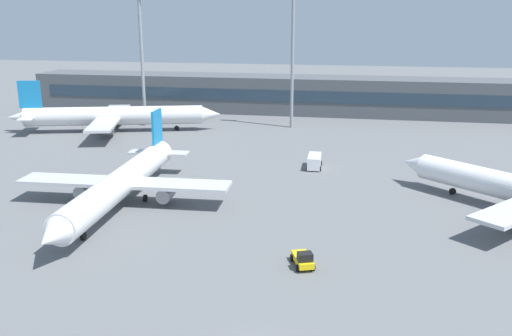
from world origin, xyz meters
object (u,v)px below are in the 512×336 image
(airplane_near, at_px, (121,183))
(airplane_far, at_px, (116,116))
(floodlight_tower_east, at_px, (293,48))
(service_van_white, at_px, (314,161))
(baggage_tug_yellow, at_px, (303,259))
(floodlight_tower_west, at_px, (142,51))

(airplane_near, bearing_deg, airplane_far, 114.92)
(airplane_far, height_order, floodlight_tower_east, floodlight_tower_east)
(airplane_near, xyz_separation_m, service_van_white, (22.84, 23.15, -1.92))
(floodlight_tower_east, bearing_deg, service_van_white, -76.43)
(baggage_tug_yellow, relative_size, floodlight_tower_east, 0.13)
(airplane_far, relative_size, service_van_white, 8.19)
(floodlight_tower_east, bearing_deg, airplane_far, -162.23)
(floodlight_tower_west, relative_size, floodlight_tower_east, 0.94)
(baggage_tug_yellow, distance_m, floodlight_tower_west, 79.36)
(floodlight_tower_west, bearing_deg, airplane_near, -71.66)
(airplane_far, distance_m, baggage_tug_yellow, 73.79)
(floodlight_tower_west, bearing_deg, floodlight_tower_east, 6.97)
(service_van_white, relative_size, floodlight_tower_west, 0.19)
(airplane_far, bearing_deg, service_van_white, -25.97)
(airplane_near, xyz_separation_m, baggage_tug_yellow, (24.97, -13.70, -2.23))
(baggage_tug_yellow, bearing_deg, airplane_near, 151.24)
(floodlight_tower_west, bearing_deg, baggage_tug_yellow, -57.24)
(service_van_white, xyz_separation_m, floodlight_tower_east, (-7.86, 32.55, 15.93))
(floodlight_tower_west, height_order, floodlight_tower_east, floodlight_tower_east)
(airplane_far, height_order, service_van_white, airplane_far)
(service_van_white, bearing_deg, floodlight_tower_east, 103.57)
(baggage_tug_yellow, bearing_deg, service_van_white, 93.30)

